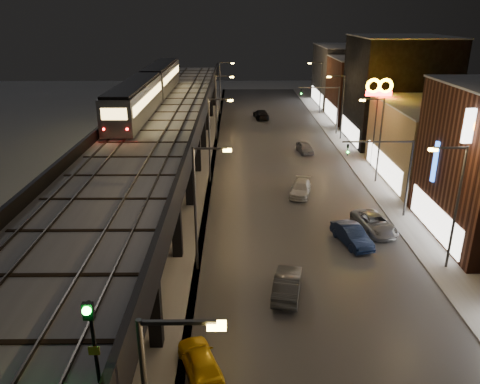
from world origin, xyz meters
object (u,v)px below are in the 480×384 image
object	(u,v)px
car_onc_silver	(352,236)
car_onc_red	(305,148)
car_mid_dark	(261,115)
rail_signal	(91,327)
sign_citgo	(477,146)
car_onc_dark	(374,224)
car_taxi	(200,362)
subway_train	(150,87)
car_onc_white	(301,189)
car_near_white	(287,285)

from	to	relation	value
car_onc_silver	car_onc_red	size ratio (longest dim) A/B	1.13
car_mid_dark	car_onc_silver	distance (m)	46.25
rail_signal	sign_citgo	world-z (taller)	sign_citgo
car_onc_silver	sign_citgo	bearing A→B (deg)	-30.68
car_mid_dark	car_onc_dark	distance (m)	44.29
car_taxi	sign_citgo	world-z (taller)	sign_citgo
rail_signal	car_onc_red	xyz separation A→B (m)	(13.03, 47.08, -7.99)
car_mid_dark	car_onc_silver	bearing A→B (deg)	89.01
subway_train	car_onc_red	bearing A→B (deg)	-0.99
car_taxi	car_onc_dark	distance (m)	20.93
subway_train	car_onc_red	distance (m)	20.92
subway_train	car_onc_white	size ratio (longest dim) A/B	8.21
car_mid_dark	car_onc_dark	size ratio (longest dim) A/B	1.04
car_taxi	car_mid_dark	world-z (taller)	car_mid_dark
car_taxi	car_onc_silver	size ratio (longest dim) A/B	0.89
sign_citgo	subway_train	bearing A→B (deg)	134.17
car_near_white	car_onc_dark	distance (m)	12.35
car_near_white	car_onc_red	world-z (taller)	car_near_white
subway_train	rail_signal	bearing A→B (deg)	-82.31
car_near_white	car_onc_red	distance (m)	32.88
subway_train	car_onc_dark	xyz separation A→B (m)	(22.00, -23.48, -7.73)
car_taxi	car_onc_red	world-z (taller)	car_taxi
car_onc_silver	sign_citgo	xyz separation A→B (m)	(7.41, -2.01, 7.79)
rail_signal	car_near_white	world-z (taller)	rail_signal
subway_train	car_onc_white	distance (m)	24.06
subway_train	car_onc_silver	bearing A→B (deg)	-52.77
subway_train	car_mid_dark	size ratio (longest dim) A/B	6.97
car_near_white	car_onc_dark	size ratio (longest dim) A/B	0.92
subway_train	car_near_white	size ratio (longest dim) A/B	7.94
rail_signal	car_onc_white	xyz separation A→B (m)	(10.57, 32.24, -8.03)
car_taxi	sign_citgo	distance (m)	23.16
rail_signal	car_onc_white	size ratio (longest dim) A/B	0.65
subway_train	car_near_white	bearing A→B (deg)	-67.10
car_onc_red	sign_citgo	world-z (taller)	sign_citgo
sign_citgo	car_taxi	bearing A→B (deg)	-146.96
car_near_white	car_onc_white	distance (m)	17.84
car_onc_red	sign_citgo	bearing A→B (deg)	-82.96
car_onc_silver	car_onc_white	size ratio (longest dim) A/B	1.01
rail_signal	car_onc_white	bearing A→B (deg)	71.84
car_near_white	car_mid_dark	distance (m)	52.97
car_mid_dark	car_onc_white	size ratio (longest dim) A/B	1.18
car_onc_silver	car_onc_dark	xyz separation A→B (m)	(2.41, 2.30, -0.05)
car_taxi	car_onc_white	bearing A→B (deg)	-128.45
subway_train	car_onc_white	xyz separation A→B (m)	(16.97, -15.18, -7.78)
rail_signal	car_near_white	distance (m)	18.26
car_taxi	sign_citgo	xyz separation A→B (m)	(18.27, 11.88, 7.85)
car_onc_white	car_near_white	bearing A→B (deg)	-86.32
car_onc_silver	car_onc_red	distance (m)	25.45
car_onc_dark	sign_citgo	world-z (taller)	sign_citgo
subway_train	car_onc_silver	world-z (taller)	subway_train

